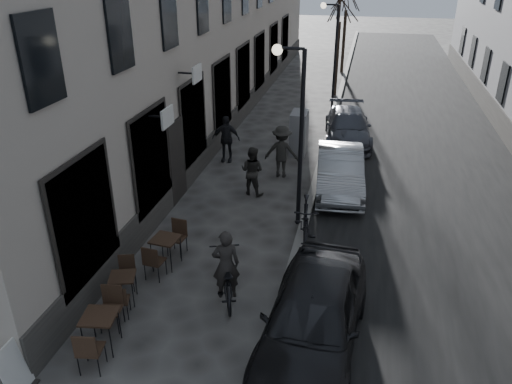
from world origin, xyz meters
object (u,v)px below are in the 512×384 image
at_px(bistro_set_b, 123,286).
at_px(car_mid, 340,171).
at_px(bistro_set_a, 101,328).
at_px(utility_cabinet, 299,133).
at_px(pedestrian_far, 226,139).
at_px(car_near, 313,316).
at_px(bistro_set_c, 166,249).
at_px(pedestrian_mid, 282,152).
at_px(bicycle, 226,277).
at_px(pedestrian_near, 252,171).
at_px(moped, 305,223).
at_px(streetlamp_far, 332,46).
at_px(tree_near, 340,6).
at_px(sign_board, 16,374).
at_px(streetlamp_near, 295,119).
at_px(car_far, 348,127).

xyz_separation_m(bistro_set_b, car_mid, (4.31, 7.03, 0.27)).
height_order(bistro_set_a, utility_cabinet, utility_cabinet).
relative_size(pedestrian_far, car_near, 0.39).
relative_size(bistro_set_c, pedestrian_mid, 0.87).
bearing_deg(car_mid, pedestrian_mid, 155.93).
xyz_separation_m(bistro_set_a, utility_cabinet, (2.28, 11.59, 0.35)).
xyz_separation_m(bicycle, pedestrian_near, (-0.64, 5.41, 0.29)).
distance_m(pedestrian_far, moped, 6.53).
distance_m(bistro_set_c, utility_cabinet, 8.81).
bearing_deg(bistro_set_c, utility_cabinet, 82.50).
xyz_separation_m(streetlamp_far, bistro_set_a, (-2.90, -17.90, -2.67)).
bearing_deg(car_near, car_mid, 94.05).
bearing_deg(tree_near, bistro_set_a, -98.10).
xyz_separation_m(pedestrian_far, car_near, (4.35, -9.25, -0.11)).
bearing_deg(car_near, bicycle, 153.38).
distance_m(bistro_set_c, sign_board, 4.53).
bearing_deg(pedestrian_near, tree_near, -83.41).
distance_m(streetlamp_near, moped, 2.80).
height_order(bistro_set_c, car_near, car_near).
bearing_deg(streetlamp_near, bicycle, -104.09).
xyz_separation_m(streetlamp_near, car_far, (1.17, 7.41, -2.51)).
distance_m(streetlamp_far, tree_near, 3.36).
bearing_deg(tree_near, bistro_set_b, -99.38).
distance_m(streetlamp_far, bistro_set_c, 15.35).
bearing_deg(car_mid, sign_board, -121.96).
height_order(tree_near, bistro_set_a, tree_near).
distance_m(bistro_set_b, pedestrian_near, 6.32).
bearing_deg(pedestrian_near, bistro_set_c, 89.05).
distance_m(bicycle, moped, 3.01).
xyz_separation_m(bistro_set_c, car_far, (3.93, 10.27, 0.17)).
height_order(utility_cabinet, pedestrian_mid, pedestrian_mid).
bearing_deg(streetlamp_far, car_far, -75.68).
bearing_deg(pedestrian_far, bistro_set_c, -90.76).
distance_m(bistro_set_b, utility_cabinet, 10.45).
relative_size(bistro_set_a, utility_cabinet, 0.99).
distance_m(car_far, moped, 8.55).
relative_size(streetlamp_near, tree_near, 0.89).
bearing_deg(bistro_set_c, car_near, -22.09).
relative_size(bistro_set_b, sign_board, 1.41).
distance_m(bistro_set_a, bistro_set_b, 1.47).
bearing_deg(car_far, sign_board, -114.66).
bearing_deg(bistro_set_c, tree_near, 87.48).
relative_size(streetlamp_far, tree_near, 0.89).
height_order(car_near, car_far, car_near).
bearing_deg(bistro_set_a, car_near, 3.44).
distance_m(streetlamp_near, bistro_set_c, 4.79).
bearing_deg(streetlamp_far, car_near, -86.06).
relative_size(pedestrian_mid, car_mid, 0.44).
height_order(streetlamp_near, car_mid, streetlamp_near).
height_order(tree_near, sign_board, tree_near).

